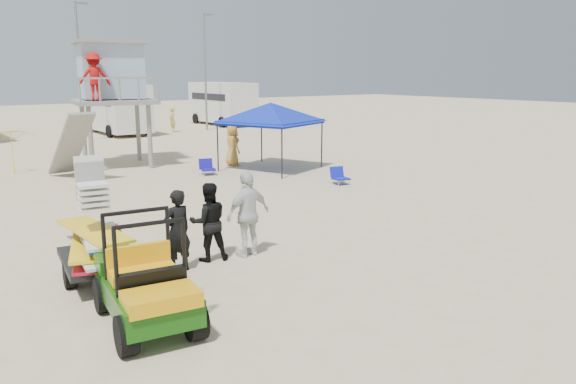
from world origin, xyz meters
TOP-DOWN VIEW (x-y plane):
  - ground at (0.00, 0.00)m, footprint 140.00×140.00m
  - utility_cart at (-3.84, 0.91)m, footprint 1.48×2.50m
  - surf_trailer at (-3.84, 3.25)m, footprint 1.58×2.56m
  - man_left at (-2.32, 2.95)m, footprint 0.68×0.51m
  - man_mid at (-1.47, 3.20)m, footprint 0.98×0.86m
  - man_right at (-0.62, 2.95)m, footprint 1.16×0.58m
  - lifeguard_tower at (1.21, 16.84)m, footprint 3.76×3.76m
  - canopy_blue at (6.24, 12.06)m, footprint 4.28×4.28m
  - umbrella_b at (-2.70, 17.32)m, footprint 2.30×2.33m
  - beach_chair_b at (6.43, 7.94)m, footprint 0.62×0.67m
  - beach_chair_c at (3.46, 12.52)m, footprint 0.66×0.72m
  - rv_mid_right at (6.00, 29.99)m, footprint 2.64×7.00m
  - rv_far_right at (15.00, 31.49)m, footprint 2.64×6.60m
  - light_pole_left at (3.00, 27.00)m, footprint 0.14×0.14m
  - light_pole_right at (12.00, 28.50)m, footprint 0.14×0.14m
  - distant_beachgoers at (0.60, 17.01)m, footprint 14.55×15.43m

SIDE VIEW (x-z plane):
  - ground at x=0.00m, z-range 0.00..0.00m
  - beach_chair_b at x=6.43m, z-range -0.01..0.63m
  - beach_chair_c at x=3.46m, z-range -0.01..0.63m
  - utility_cart at x=-3.84m, z-range -0.06..1.73m
  - man_left at x=-2.32m, z-range 0.00..1.71m
  - man_mid at x=-1.47m, z-range 0.00..1.71m
  - surf_trailer at x=-3.84m, z-range -0.20..1.98m
  - distant_beachgoers at x=0.60m, z-range -0.01..1.80m
  - umbrella_b at x=-2.70m, z-range 0.00..1.82m
  - man_right at x=-0.62m, z-range 0.00..1.91m
  - rv_far_right at x=15.00m, z-range 0.17..3.42m
  - rv_mid_right at x=6.00m, z-range 0.17..3.42m
  - canopy_blue at x=6.24m, z-range 1.05..4.25m
  - lifeguard_tower at x=1.21m, z-range 1.27..6.47m
  - light_pole_left at x=3.00m, z-range 0.00..8.00m
  - light_pole_right at x=12.00m, z-range 0.00..8.00m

